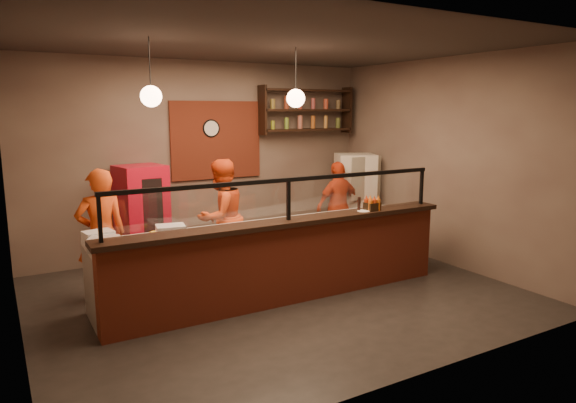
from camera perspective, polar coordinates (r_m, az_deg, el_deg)
floor at (r=6.90m, az=-1.22°, el=-10.23°), size 6.00×6.00×0.00m
ceiling at (r=6.52m, az=-1.33°, el=17.19°), size 6.00×6.00×0.00m
wall_back at (r=8.78m, az=-9.19°, el=4.76°), size 6.00×0.00×6.00m
wall_left at (r=5.72m, az=-28.61°, el=0.88°), size 0.00×5.00×5.00m
wall_right at (r=8.37m, az=17.07°, el=4.20°), size 0.00×5.00×5.00m
wall_front at (r=4.51m, az=14.21°, el=-0.35°), size 6.00×0.00×6.00m
brick_patch at (r=8.80m, az=-7.95°, el=6.77°), size 1.60×0.04×1.30m
service_counter at (r=6.49m, az=0.05°, el=-6.89°), size 4.60×0.25×1.00m
counter_ledge at (r=6.35m, az=0.05°, el=-2.31°), size 4.70×0.37×0.06m
worktop_cabinet at (r=6.93m, az=-2.04°, el=-6.43°), size 4.60×0.75×0.85m
worktop at (r=6.81m, az=-2.06°, el=-2.80°), size 4.60×0.75×0.05m
sneeze_guard at (r=6.29m, az=0.05°, el=0.72°), size 4.50×0.05×0.52m
wall_shelving at (r=9.43m, az=2.09°, el=10.11°), size 1.84×0.28×0.85m
wall_clock at (r=8.75m, az=-8.57°, el=8.04°), size 0.30×0.04×0.30m
pendant_left at (r=6.09m, az=-14.97°, el=11.24°), size 0.24×0.24×0.77m
pendant_right at (r=6.84m, az=0.87°, el=11.41°), size 0.24×0.24×0.77m
cook_left at (r=6.91m, az=-20.03°, el=-3.50°), size 0.63×0.42×1.69m
cook_mid at (r=7.58m, az=-7.44°, el=-1.75°), size 1.01×0.90×1.70m
cook_right at (r=8.94m, az=5.63°, el=-0.45°), size 0.92×0.42×1.53m
fridge at (r=9.50m, az=7.41°, el=0.39°), size 0.87×0.85×1.62m
red_cooler at (r=8.21m, az=-15.89°, el=-1.59°), size 0.77×0.73×1.58m
pizza_dough at (r=7.16m, az=3.13°, el=-1.93°), size 0.61×0.61×0.01m
prep_tub_a at (r=6.21m, az=-12.91°, el=-3.32°), size 0.37×0.32×0.16m
prep_tub_b at (r=6.18m, az=-20.31°, el=-3.80°), size 0.35×0.29×0.16m
prep_tub_c at (r=5.89m, az=-19.80°, el=-4.46°), size 0.37×0.34×0.15m
rolling_pin at (r=6.47m, az=-13.53°, el=-3.25°), size 0.39×0.15×0.07m
condiment_caddy at (r=7.03m, az=9.33°, el=-0.54°), size 0.21×0.17×0.11m
pepper_mill at (r=6.96m, az=7.90°, el=-0.27°), size 0.05×0.05×0.19m
small_plate at (r=6.95m, az=8.42°, el=-1.04°), size 0.21×0.21×0.01m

